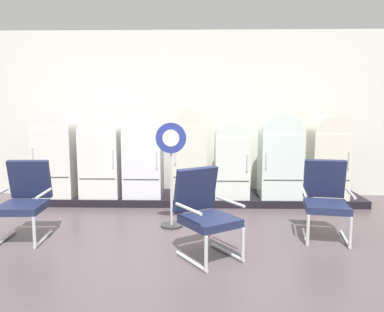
{
  "coord_description": "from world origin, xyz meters",
  "views": [
    {
      "loc": [
        0.2,
        -3.8,
        1.73
      ],
      "look_at": [
        0.04,
        2.75,
        0.87
      ],
      "focal_mm": 35.81,
      "sensor_mm": 36.0,
      "label": 1
    }
  ],
  "objects_px": {
    "refrigerator_0": "(57,150)",
    "armchair_left": "(25,197)",
    "refrigerator_5": "(280,153)",
    "armchair_center": "(204,210)",
    "armchair_right": "(326,197)",
    "refrigerator_1": "(102,152)",
    "refrigerator_4": "(232,156)",
    "sign_stand": "(171,178)",
    "refrigerator_3": "(190,150)",
    "refrigerator_6": "(328,154)",
    "refrigerator_2": "(143,153)"
  },
  "relations": [
    {
      "from": "refrigerator_0",
      "to": "armchair_left",
      "type": "bearing_deg",
      "value": -81.57
    },
    {
      "from": "refrigerator_5",
      "to": "armchair_center",
      "type": "relative_size",
      "value": 1.46
    },
    {
      "from": "armchair_right",
      "to": "armchair_center",
      "type": "height_order",
      "value": "same"
    },
    {
      "from": "refrigerator_0",
      "to": "refrigerator_1",
      "type": "relative_size",
      "value": 1.05
    },
    {
      "from": "refrigerator_4",
      "to": "armchair_left",
      "type": "relative_size",
      "value": 1.33
    },
    {
      "from": "refrigerator_0",
      "to": "sign_stand",
      "type": "relative_size",
      "value": 1.05
    },
    {
      "from": "refrigerator_1",
      "to": "refrigerator_3",
      "type": "distance_m",
      "value": 1.58
    },
    {
      "from": "refrigerator_0",
      "to": "refrigerator_6",
      "type": "distance_m",
      "value": 4.8
    },
    {
      "from": "refrigerator_0",
      "to": "refrigerator_3",
      "type": "distance_m",
      "value": 2.38
    },
    {
      "from": "refrigerator_5",
      "to": "armchair_right",
      "type": "height_order",
      "value": "refrigerator_5"
    },
    {
      "from": "refrigerator_1",
      "to": "refrigerator_3",
      "type": "xyz_separation_m",
      "value": [
        1.58,
        -0.03,
        0.04
      ]
    },
    {
      "from": "refrigerator_6",
      "to": "refrigerator_5",
      "type": "bearing_deg",
      "value": -179.38
    },
    {
      "from": "refrigerator_4",
      "to": "armchair_right",
      "type": "height_order",
      "value": "refrigerator_4"
    },
    {
      "from": "refrigerator_2",
      "to": "refrigerator_4",
      "type": "xyz_separation_m",
      "value": [
        1.56,
        0.01,
        -0.05
      ]
    },
    {
      "from": "armchair_left",
      "to": "sign_stand",
      "type": "distance_m",
      "value": 1.95
    },
    {
      "from": "refrigerator_0",
      "to": "armchair_left",
      "type": "relative_size",
      "value": 1.54
    },
    {
      "from": "refrigerator_2",
      "to": "refrigerator_5",
      "type": "bearing_deg",
      "value": -0.36
    },
    {
      "from": "refrigerator_5",
      "to": "refrigerator_6",
      "type": "bearing_deg",
      "value": 0.62
    },
    {
      "from": "refrigerator_1",
      "to": "refrigerator_3",
      "type": "bearing_deg",
      "value": -1.22
    },
    {
      "from": "refrigerator_5",
      "to": "sign_stand",
      "type": "xyz_separation_m",
      "value": [
        -1.81,
        -1.34,
        -0.2
      ]
    },
    {
      "from": "armchair_left",
      "to": "armchair_right",
      "type": "bearing_deg",
      "value": 2.03
    },
    {
      "from": "armchair_center",
      "to": "refrigerator_5",
      "type": "bearing_deg",
      "value": 60.66
    },
    {
      "from": "refrigerator_4",
      "to": "armchair_left",
      "type": "height_order",
      "value": "refrigerator_4"
    },
    {
      "from": "refrigerator_2",
      "to": "armchair_center",
      "type": "bearing_deg",
      "value": -66.2
    },
    {
      "from": "armchair_right",
      "to": "sign_stand",
      "type": "relative_size",
      "value": 0.68
    },
    {
      "from": "armchair_left",
      "to": "armchair_center",
      "type": "bearing_deg",
      "value": -13.1
    },
    {
      "from": "armchair_right",
      "to": "refrigerator_4",
      "type": "bearing_deg",
      "value": 122.43
    },
    {
      "from": "armchair_left",
      "to": "armchair_right",
      "type": "xyz_separation_m",
      "value": [
        3.95,
        0.14,
        0.0
      ]
    },
    {
      "from": "refrigerator_3",
      "to": "refrigerator_4",
      "type": "bearing_deg",
      "value": 2.3
    },
    {
      "from": "refrigerator_6",
      "to": "armchair_right",
      "type": "height_order",
      "value": "refrigerator_6"
    },
    {
      "from": "refrigerator_3",
      "to": "refrigerator_5",
      "type": "distance_m",
      "value": 1.59
    },
    {
      "from": "armchair_left",
      "to": "armchair_center",
      "type": "height_order",
      "value": "same"
    },
    {
      "from": "refrigerator_2",
      "to": "refrigerator_3",
      "type": "bearing_deg",
      "value": -1.07
    },
    {
      "from": "refrigerator_3",
      "to": "armchair_right",
      "type": "distance_m",
      "value": 2.55
    },
    {
      "from": "refrigerator_2",
      "to": "sign_stand",
      "type": "relative_size",
      "value": 0.97
    },
    {
      "from": "refrigerator_6",
      "to": "sign_stand",
      "type": "distance_m",
      "value": 2.97
    },
    {
      "from": "refrigerator_6",
      "to": "armchair_left",
      "type": "height_order",
      "value": "refrigerator_6"
    },
    {
      "from": "armchair_left",
      "to": "sign_stand",
      "type": "bearing_deg",
      "value": 15.18
    },
    {
      "from": "refrigerator_0",
      "to": "armchair_right",
      "type": "bearing_deg",
      "value": -22.47
    },
    {
      "from": "refrigerator_2",
      "to": "refrigerator_5",
      "type": "distance_m",
      "value": 2.41
    },
    {
      "from": "refrigerator_1",
      "to": "refrigerator_2",
      "type": "relative_size",
      "value": 1.02
    },
    {
      "from": "refrigerator_0",
      "to": "refrigerator_5",
      "type": "xyz_separation_m",
      "value": [
        3.97,
        -0.04,
        -0.05
      ]
    },
    {
      "from": "refrigerator_5",
      "to": "armchair_center",
      "type": "height_order",
      "value": "refrigerator_5"
    },
    {
      "from": "refrigerator_0",
      "to": "armchair_center",
      "type": "height_order",
      "value": "refrigerator_0"
    },
    {
      "from": "refrigerator_3",
      "to": "sign_stand",
      "type": "bearing_deg",
      "value": -99.48
    },
    {
      "from": "armchair_left",
      "to": "armchair_right",
      "type": "height_order",
      "value": "same"
    },
    {
      "from": "refrigerator_6",
      "to": "armchair_left",
      "type": "distance_m",
      "value": 4.9
    },
    {
      "from": "refrigerator_0",
      "to": "refrigerator_4",
      "type": "xyz_separation_m",
      "value": [
        3.12,
        -0.01,
        -0.11
      ]
    },
    {
      "from": "refrigerator_6",
      "to": "refrigerator_0",
      "type": "bearing_deg",
      "value": 179.67
    },
    {
      "from": "refrigerator_0",
      "to": "refrigerator_5",
      "type": "height_order",
      "value": "refrigerator_0"
    }
  ]
}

